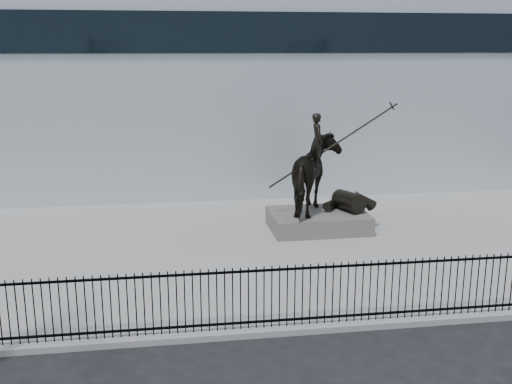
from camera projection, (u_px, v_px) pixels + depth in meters
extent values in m
plane|color=black|center=(307.00, 358.00, 12.79)|extent=(120.00, 120.00, 0.00)
cube|color=gray|center=(258.00, 248.00, 19.50)|extent=(30.00, 12.00, 0.15)
cube|color=silver|center=(220.00, 85.00, 30.93)|extent=(44.00, 14.00, 9.00)
cube|color=black|center=(295.00, 319.00, 13.92)|extent=(22.00, 0.05, 0.05)
cube|color=black|center=(296.00, 269.00, 13.62)|extent=(22.00, 0.05, 0.05)
cube|color=black|center=(296.00, 295.00, 13.78)|extent=(22.00, 0.03, 1.50)
cube|color=#56534E|center=(318.00, 221.00, 21.16)|extent=(3.40, 2.36, 0.63)
imported|color=black|center=(319.00, 175.00, 20.77)|extent=(2.32, 2.70, 2.69)
imported|color=black|center=(317.00, 140.00, 20.46)|extent=(0.44, 0.67, 1.82)
cylinder|color=black|center=(330.00, 147.00, 20.60)|extent=(4.33, 0.12, 2.74)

